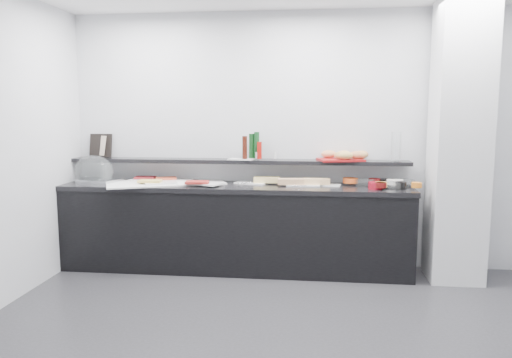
# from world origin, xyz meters

# --- Properties ---
(ground) EXTENTS (5.00, 5.00, 0.00)m
(ground) POSITION_xyz_m (0.00, 0.00, 0.00)
(ground) COLOR #2D2D30
(ground) RESTS_ON ground
(back_wall) EXTENTS (5.00, 0.02, 2.70)m
(back_wall) POSITION_xyz_m (0.00, 2.00, 1.35)
(back_wall) COLOR silver
(back_wall) RESTS_ON ground
(column) EXTENTS (0.50, 0.50, 2.70)m
(column) POSITION_xyz_m (1.50, 1.65, 1.35)
(column) COLOR silver
(column) RESTS_ON ground
(buffet_cabinet) EXTENTS (3.60, 0.60, 0.85)m
(buffet_cabinet) POSITION_xyz_m (-0.70, 1.70, 0.42)
(buffet_cabinet) COLOR black
(buffet_cabinet) RESTS_ON ground
(counter_top) EXTENTS (3.62, 0.62, 0.05)m
(counter_top) POSITION_xyz_m (-0.70, 1.70, 0.88)
(counter_top) COLOR black
(counter_top) RESTS_ON buffet_cabinet
(wall_shelf) EXTENTS (3.60, 0.25, 0.04)m
(wall_shelf) POSITION_xyz_m (-0.70, 1.88, 1.13)
(wall_shelf) COLOR black
(wall_shelf) RESTS_ON back_wall
(cloche_base) EXTENTS (0.49, 0.40, 0.04)m
(cloche_base) POSITION_xyz_m (-2.17, 1.70, 0.92)
(cloche_base) COLOR #BABEC2
(cloche_base) RESTS_ON counter_top
(cloche_dome) EXTENTS (0.54, 0.44, 0.34)m
(cloche_dome) POSITION_xyz_m (-2.22, 1.69, 1.03)
(cloche_dome) COLOR white
(cloche_dome) RESTS_ON cloche_base
(linen_runner) EXTENTS (1.33, 0.99, 0.01)m
(linen_runner) POSITION_xyz_m (-1.45, 1.73, 0.91)
(linen_runner) COLOR white
(linen_runner) RESTS_ON counter_top
(platter_meat_a) EXTENTS (0.37, 0.30, 0.01)m
(platter_meat_a) POSITION_xyz_m (-1.68, 1.78, 0.92)
(platter_meat_a) COLOR white
(platter_meat_a) RESTS_ON linen_runner
(food_meat_a) EXTENTS (0.23, 0.15, 0.02)m
(food_meat_a) POSITION_xyz_m (-1.71, 1.86, 0.94)
(food_meat_a) COLOR maroon
(food_meat_a) RESTS_ON platter_meat_a
(platter_salmon) EXTENTS (0.33, 0.23, 0.01)m
(platter_salmon) POSITION_xyz_m (-1.35, 1.86, 0.92)
(platter_salmon) COLOR white
(platter_salmon) RESTS_ON linen_runner
(food_salmon) EXTENTS (0.25, 0.20, 0.02)m
(food_salmon) POSITION_xyz_m (-1.47, 1.83, 0.94)
(food_salmon) COLOR #D1472A
(food_salmon) RESTS_ON platter_salmon
(platter_cheese) EXTENTS (0.38, 0.32, 0.01)m
(platter_cheese) POSITION_xyz_m (-1.46, 1.60, 0.92)
(platter_cheese) COLOR white
(platter_cheese) RESTS_ON linen_runner
(food_cheese) EXTENTS (0.23, 0.16, 0.02)m
(food_cheese) POSITION_xyz_m (-1.57, 1.59, 0.94)
(food_cheese) COLOR #E2BE57
(food_cheese) RESTS_ON platter_cheese
(platter_meat_b) EXTENTS (0.38, 0.32, 0.01)m
(platter_meat_b) POSITION_xyz_m (-0.99, 1.61, 0.92)
(platter_meat_b) COLOR white
(platter_meat_b) RESTS_ON linen_runner
(food_meat_b) EXTENTS (0.25, 0.17, 0.02)m
(food_meat_b) POSITION_xyz_m (-1.07, 1.56, 0.94)
(food_meat_b) COLOR maroon
(food_meat_b) RESTS_ON platter_meat_b
(sandwich_plate_left) EXTENTS (0.35, 0.22, 0.01)m
(sandwich_plate_left) POSITION_xyz_m (-0.55, 1.80, 0.91)
(sandwich_plate_left) COLOR white
(sandwich_plate_left) RESTS_ON counter_top
(sandwich_food_left) EXTENTS (0.27, 0.11, 0.06)m
(sandwich_food_left) POSITION_xyz_m (-0.38, 1.81, 0.94)
(sandwich_food_left) COLOR #E0C575
(sandwich_food_left) RESTS_ON sandwich_plate_left
(tongs_left) EXTENTS (0.14, 0.09, 0.01)m
(tongs_left) POSITION_xyz_m (-0.60, 1.72, 0.92)
(tongs_left) COLOR #ACAEB3
(tongs_left) RESTS_ON sandwich_plate_left
(sandwich_plate_mid) EXTENTS (0.34, 0.15, 0.01)m
(sandwich_plate_mid) POSITION_xyz_m (0.00, 1.72, 0.91)
(sandwich_plate_mid) COLOR white
(sandwich_plate_mid) RESTS_ON counter_top
(sandwich_food_mid) EXTENTS (0.27, 0.13, 0.06)m
(sandwich_food_mid) POSITION_xyz_m (-0.12, 1.70, 0.94)
(sandwich_food_mid) COLOR tan
(sandwich_food_mid) RESTS_ON sandwich_plate_mid
(tongs_mid) EXTENTS (0.16, 0.05, 0.01)m
(tongs_mid) POSITION_xyz_m (-0.03, 1.59, 0.92)
(tongs_mid) COLOR silver
(tongs_mid) RESTS_ON sandwich_plate_mid
(sandwich_plate_right) EXTENTS (0.33, 0.19, 0.01)m
(sandwich_plate_right) POSITION_xyz_m (0.23, 1.76, 0.91)
(sandwich_plate_right) COLOR white
(sandwich_plate_right) RESTS_ON counter_top
(sandwich_food_right) EXTENTS (0.27, 0.12, 0.06)m
(sandwich_food_right) POSITION_xyz_m (0.14, 1.74, 0.94)
(sandwich_food_right) COLOR #E4B478
(sandwich_food_right) RESTS_ON sandwich_plate_right
(tongs_right) EXTENTS (0.16, 0.03, 0.01)m
(tongs_right) POSITION_xyz_m (0.17, 1.73, 0.92)
(tongs_right) COLOR #A8ACAF
(tongs_right) RESTS_ON sandwich_plate_right
(bowl_glass_fruit) EXTENTS (0.21, 0.21, 0.07)m
(bowl_glass_fruit) POSITION_xyz_m (0.63, 1.77, 0.94)
(bowl_glass_fruit) COLOR white
(bowl_glass_fruit) RESTS_ON counter_top
(fill_glass_fruit) EXTENTS (0.19, 0.19, 0.05)m
(fill_glass_fruit) POSITION_xyz_m (0.49, 1.84, 0.95)
(fill_glass_fruit) COLOR orange
(fill_glass_fruit) RESTS_ON bowl_glass_fruit
(bowl_black_jam) EXTENTS (0.17, 0.17, 0.07)m
(bowl_black_jam) POSITION_xyz_m (0.83, 1.84, 0.94)
(bowl_black_jam) COLOR black
(bowl_black_jam) RESTS_ON counter_top
(fill_black_jam) EXTENTS (0.13, 0.13, 0.05)m
(fill_black_jam) POSITION_xyz_m (0.74, 1.83, 0.95)
(fill_black_jam) COLOR #530B0C
(fill_black_jam) RESTS_ON bowl_black_jam
(bowl_glass_cream) EXTENTS (0.24, 0.24, 0.07)m
(bowl_glass_cream) POSITION_xyz_m (1.03, 1.79, 0.94)
(bowl_glass_cream) COLOR silver
(bowl_glass_cream) RESTS_ON counter_top
(fill_glass_cream) EXTENTS (0.18, 0.18, 0.05)m
(fill_glass_cream) POSITION_xyz_m (0.93, 1.78, 0.95)
(fill_glass_cream) COLOR white
(fill_glass_cream) RESTS_ON bowl_glass_cream
(bowl_red_jam) EXTENTS (0.14, 0.14, 0.07)m
(bowl_red_jam) POSITION_xyz_m (0.71, 1.58, 0.94)
(bowl_red_jam) COLOR maroon
(bowl_red_jam) RESTS_ON counter_top
(fill_red_jam) EXTENTS (0.11, 0.11, 0.05)m
(fill_red_jam) POSITION_xyz_m (0.76, 1.54, 0.95)
(fill_red_jam) COLOR #530B0C
(fill_red_jam) RESTS_ON bowl_red_jam
(bowl_glass_salmon) EXTENTS (0.21, 0.21, 0.07)m
(bowl_glass_salmon) POSITION_xyz_m (0.88, 1.61, 0.94)
(bowl_glass_salmon) COLOR white
(bowl_glass_salmon) RESTS_ON counter_top
(fill_glass_salmon) EXTENTS (0.14, 0.14, 0.05)m
(fill_glass_salmon) POSITION_xyz_m (0.77, 1.57, 0.95)
(fill_glass_salmon) COLOR #F9923C
(fill_glass_salmon) RESTS_ON bowl_glass_salmon
(bowl_black_fruit) EXTENTS (0.14, 0.14, 0.07)m
(bowl_black_fruit) POSITION_xyz_m (0.96, 1.62, 0.94)
(bowl_black_fruit) COLOR black
(bowl_black_fruit) RESTS_ON counter_top
(fill_black_fruit) EXTENTS (0.11, 0.11, 0.05)m
(fill_black_fruit) POSITION_xyz_m (1.11, 1.59, 0.95)
(fill_black_fruit) COLOR orange
(fill_black_fruit) RESTS_ON bowl_black_fruit
(framed_print) EXTENTS (0.25, 0.08, 0.26)m
(framed_print) POSITION_xyz_m (-2.25, 1.95, 1.28)
(framed_print) COLOR black
(framed_print) RESTS_ON wall_shelf
(print_art) EXTENTS (0.19, 0.12, 0.22)m
(print_art) POSITION_xyz_m (-2.27, 1.95, 1.28)
(print_art) COLOR #CAAC91
(print_art) RESTS_ON framed_print
(condiment_tray) EXTENTS (0.29, 0.21, 0.01)m
(condiment_tray) POSITION_xyz_m (-0.65, 1.84, 1.16)
(condiment_tray) COLOR white
(condiment_tray) RESTS_ON wall_shelf
(bottle_green_a) EXTENTS (0.06, 0.06, 0.26)m
(bottle_green_a) POSITION_xyz_m (-0.55, 1.91, 1.29)
(bottle_green_a) COLOR #0F3A16
(bottle_green_a) RESTS_ON condiment_tray
(bottle_brown) EXTENTS (0.07, 0.07, 0.24)m
(bottle_brown) POSITION_xyz_m (-0.61, 1.81, 1.28)
(bottle_brown) COLOR #38120A
(bottle_brown) RESTS_ON condiment_tray
(bottle_green_b) EXTENTS (0.07, 0.07, 0.28)m
(bottle_green_b) POSITION_xyz_m (-0.49, 1.89, 1.30)
(bottle_green_b) COLOR #113E1A
(bottle_green_b) RESTS_ON condiment_tray
(bottle_hot) EXTENTS (0.06, 0.06, 0.18)m
(bottle_hot) POSITION_xyz_m (-0.46, 1.83, 1.25)
(bottle_hot) COLOR #A6120B
(bottle_hot) RESTS_ON condiment_tray
(shaker_salt) EXTENTS (0.04, 0.04, 0.07)m
(shaker_salt) POSITION_xyz_m (-0.49, 1.87, 1.20)
(shaker_salt) COLOR silver
(shaker_salt) RESTS_ON condiment_tray
(shaker_pepper) EXTENTS (0.03, 0.03, 0.07)m
(shaker_pepper) POSITION_xyz_m (-0.30, 1.87, 1.20)
(shaker_pepper) COLOR white
(shaker_pepper) RESTS_ON condiment_tray
(bread_tray) EXTENTS (0.51, 0.41, 0.02)m
(bread_tray) POSITION_xyz_m (0.38, 1.86, 1.16)
(bread_tray) COLOR maroon
(bread_tray) RESTS_ON wall_shelf
(bread_roll_nw) EXTENTS (0.17, 0.12, 0.08)m
(bread_roll_nw) POSITION_xyz_m (0.26, 1.93, 1.21)
(bread_roll_nw) COLOR #D68551
(bread_roll_nw) RESTS_ON bread_tray
(bread_roll_n) EXTENTS (0.16, 0.12, 0.08)m
(bread_roll_n) POSITION_xyz_m (0.42, 1.92, 1.21)
(bread_roll_n) COLOR #D7A352
(bread_roll_n) RESTS_ON bread_tray
(bread_roll_ne) EXTENTS (0.13, 0.09, 0.08)m
(bread_roll_ne) POSITION_xyz_m (0.61, 1.93, 1.21)
(bread_roll_ne) COLOR #C2794A
(bread_roll_ne) RESTS_ON bread_tray
(bread_roll_sw) EXTENTS (0.13, 0.08, 0.08)m
(bread_roll_sw) POSITION_xyz_m (0.38, 1.78, 1.21)
(bread_roll_sw) COLOR #AF8143
(bread_roll_sw) RESTS_ON bread_tray
(bread_roll_s) EXTENTS (0.17, 0.13, 0.08)m
(bread_roll_s) POSITION_xyz_m (0.43, 1.77, 1.21)
(bread_roll_s) COLOR tan
(bread_roll_s) RESTS_ON bread_tray
(bread_roll_se) EXTENTS (0.14, 0.10, 0.08)m
(bread_roll_se) POSITION_xyz_m (0.59, 1.86, 1.21)
(bread_roll_se) COLOR #C18749
(bread_roll_se) RESTS_ON bread_tray
(bread_roll_midw) EXTENTS (0.15, 0.10, 0.08)m
(bread_roll_midw) POSITION_xyz_m (0.42, 1.85, 1.21)
(bread_roll_midw) COLOR tan
(bread_roll_midw) RESTS_ON bread_tray
(bread_roll_mide) EXTENTS (0.15, 0.11, 0.08)m
(bread_roll_mide) POSITION_xyz_m (0.54, 1.85, 1.21)
(bread_roll_mide) COLOR #BA7447
(bread_roll_mide) RESTS_ON bread_tray
(carafe) EXTENTS (0.12, 0.12, 0.30)m
(carafe) POSITION_xyz_m (0.94, 1.86, 1.30)
(carafe) COLOR silver
(carafe) RESTS_ON wall_shelf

